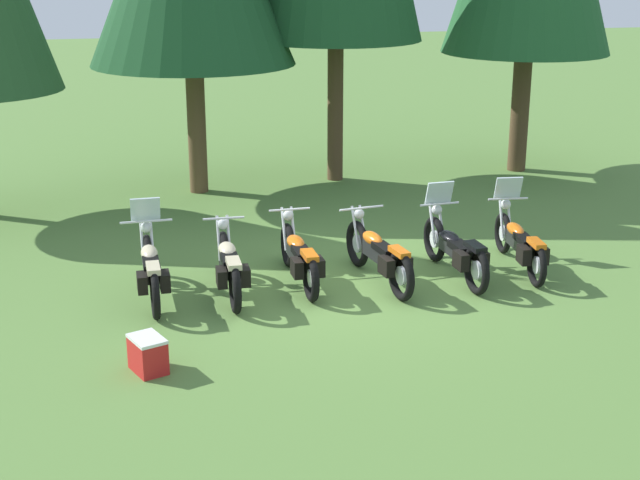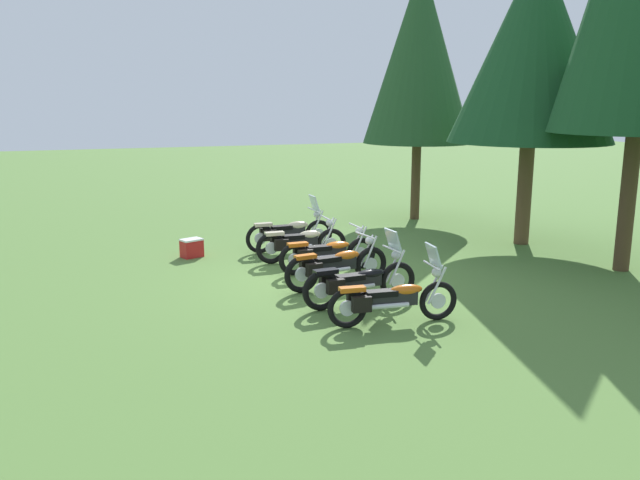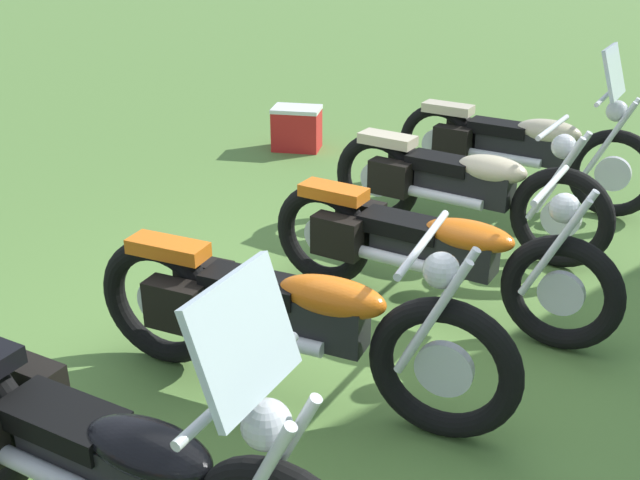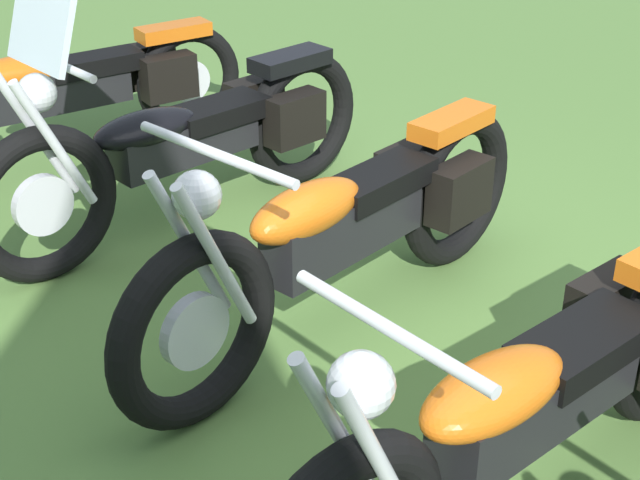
{
  "view_description": "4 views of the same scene",
  "coord_description": "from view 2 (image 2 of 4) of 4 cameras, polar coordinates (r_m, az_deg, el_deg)",
  "views": [
    {
      "loc": [
        -3.12,
        -12.89,
        4.99
      ],
      "look_at": [
        -0.28,
        0.13,
        0.69
      ],
      "focal_mm": 51.69,
      "sensor_mm": 36.0,
      "label": 1
    },
    {
      "loc": [
        12.46,
        -4.61,
        3.76
      ],
      "look_at": [
        -0.07,
        -0.19,
        0.86
      ],
      "focal_mm": 36.44,
      "sensor_mm": 36.0,
      "label": 2
    },
    {
      "loc": [
        3.31,
        1.85,
        2.41
      ],
      "look_at": [
        0.5,
        0.06,
        0.89
      ],
      "focal_mm": 42.1,
      "sensor_mm": 36.0,
      "label": 3
    },
    {
      "loc": [
        -1.98,
        2.17,
        2.24
      ],
      "look_at": [
        0.24,
        0.36,
        0.71
      ],
      "focal_mm": 53.3,
      "sensor_mm": 36.0,
      "label": 4
    }
  ],
  "objects": [
    {
      "name": "pine_tree_0",
      "position": [
        20.67,
        8.74,
        15.83
      ],
      "size": [
        3.36,
        3.36,
        7.77
      ],
      "color": "#4C3823",
      "rests_on": "ground_plane"
    },
    {
      "name": "motorcycle_3",
      "position": [
        13.11,
        1.39,
        -2.26
      ],
      "size": [
        0.8,
        2.35,
        1.03
      ],
      "rotation": [
        0.0,
        0.0,
        1.72
      ],
      "color": "black",
      "rests_on": "ground_plane"
    },
    {
      "name": "motorcycle_2",
      "position": [
        14.28,
        0.57,
        -1.13
      ],
      "size": [
        0.66,
        2.3,
        1.01
      ],
      "rotation": [
        0.0,
        0.0,
        1.6
      ],
      "color": "black",
      "rests_on": "ground_plane"
    },
    {
      "name": "motorcycle_0",
      "position": [
        16.29,
        -2.74,
        0.7
      ],
      "size": [
        0.78,
        2.28,
        1.38
      ],
      "rotation": [
        0.0,
        0.0,
        1.59
      ],
      "color": "black",
      "rests_on": "ground_plane"
    },
    {
      "name": "pine_tree_1",
      "position": [
        17.67,
        18.3,
        15.94
      ],
      "size": [
        4.12,
        4.12,
        7.49
      ],
      "color": "brown",
      "rests_on": "ground_plane"
    },
    {
      "name": "motorcycle_1",
      "position": [
        15.22,
        -1.74,
        -0.21
      ],
      "size": [
        0.63,
        2.22,
        1.02
      ],
      "rotation": [
        0.0,
        0.0,
        1.56
      ],
      "color": "black",
      "rests_on": "ground_plane"
    },
    {
      "name": "ground_plane",
      "position": [
        13.8,
        0.84,
        -3.48
      ],
      "size": [
        80.0,
        80.0,
        0.0
      ],
      "primitive_type": "plane",
      "color": "#547A38"
    },
    {
      "name": "motorcycle_5",
      "position": [
        11.07,
        6.35,
        -5.12
      ],
      "size": [
        0.68,
        2.32,
        1.35
      ],
      "rotation": [
        0.0,
        0.0,
        1.48
      ],
      "color": "black",
      "rests_on": "ground_plane"
    },
    {
      "name": "picnic_cooler",
      "position": [
        15.99,
        -11.2,
        -0.68
      ],
      "size": [
        0.5,
        0.58,
        0.45
      ],
      "color": "red",
      "rests_on": "ground_plane"
    },
    {
      "name": "motorcycle_4",
      "position": [
        12.01,
        3.47,
        -3.63
      ],
      "size": [
        0.67,
        2.32,
        1.38
      ],
      "rotation": [
        0.0,
        0.0,
        1.64
      ],
      "color": "black",
      "rests_on": "ground_plane"
    }
  ]
}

